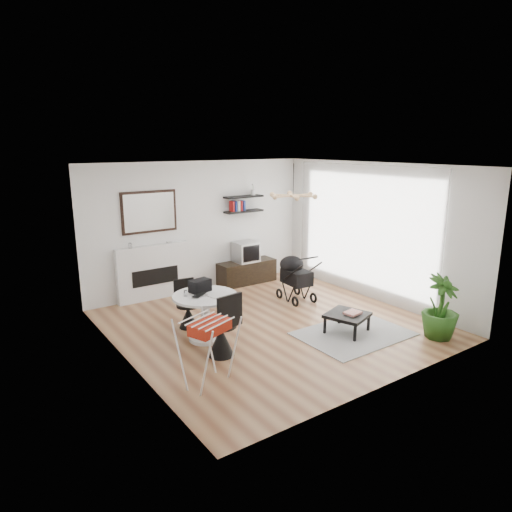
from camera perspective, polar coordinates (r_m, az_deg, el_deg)
floor at (r=7.97m, az=1.80°, el=-8.52°), size 5.00×5.00×0.00m
ceiling at (r=7.38m, az=1.96°, el=11.26°), size 5.00×5.00×0.00m
wall_back at (r=9.64m, az=-7.03°, el=3.70°), size 5.00×0.00×5.00m
wall_left at (r=6.44m, az=-16.31°, el=-1.88°), size 0.00×5.00×5.00m
wall_right at (r=9.25m, az=14.43°, el=2.92°), size 0.00×5.00×5.00m
sheer_curtain at (r=9.30m, az=13.10°, el=3.06°), size 0.04×3.60×2.60m
fireplace at (r=9.27m, az=-12.70°, el=-1.17°), size 1.50×0.17×2.16m
shelf_lower at (r=10.00m, az=-1.55°, el=5.61°), size 0.90×0.25×0.04m
shelf_upper at (r=9.96m, az=-1.57°, el=7.43°), size 0.90×0.25×0.04m
pendant_lamp at (r=8.09m, az=4.66°, el=7.54°), size 0.90×0.90×0.10m
tv_console at (r=10.19m, az=-1.16°, el=-2.01°), size 1.32×0.46×0.50m
crt_tv at (r=10.06m, az=-1.29°, el=0.54°), size 0.51×0.44×0.44m
dining_table at (r=7.25m, az=-6.34°, el=-6.75°), size 1.02×1.02×0.75m
laptop at (r=7.11m, az=-6.80°, el=-4.93°), size 0.35×0.32×0.02m
black_bag at (r=7.30m, az=-7.02°, el=-3.70°), size 0.36×0.25×0.20m
newspaper at (r=7.13m, az=-4.43°, el=-4.85°), size 0.43×0.38×0.01m
drinking_glass at (r=7.15m, az=-8.80°, el=-4.61°), size 0.05×0.05×0.09m
chair_far at (r=7.85m, az=-8.51°, el=-7.01°), size 0.39×0.41×0.82m
chair_near at (r=6.76m, az=-4.29°, el=-9.94°), size 0.48×0.50×0.99m
drying_rack at (r=5.98m, az=-6.07°, el=-11.60°), size 0.76×0.74×0.90m
stroller at (r=9.10m, az=4.89°, el=-2.91°), size 0.55×0.83×0.97m
rug at (r=7.75m, az=12.09°, el=-9.48°), size 1.77×1.28×0.01m
coffee_table at (r=7.68m, az=11.34°, el=-7.33°), size 0.79×0.79×0.32m
magazines at (r=7.67m, az=11.98°, el=-6.96°), size 0.29×0.24×0.04m
potted_plant at (r=7.84m, az=22.11°, el=-5.94°), size 0.61×0.61×1.03m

